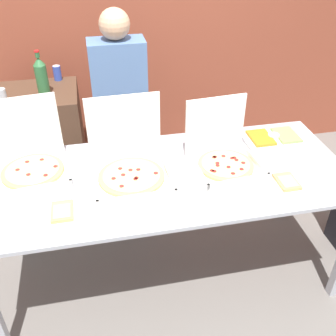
{
  "coord_description": "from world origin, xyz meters",
  "views": [
    {
      "loc": [
        -0.41,
        -1.96,
        2.34
      ],
      "look_at": [
        0.0,
        0.0,
        0.95
      ],
      "focal_mm": 42.0,
      "sensor_mm": 36.0,
      "label": 1
    }
  ],
  "objects_px": {
    "pizza_box_far_right": "(130,164)",
    "soda_bottle": "(41,76)",
    "person_guest_plaid": "(122,119)",
    "pizza_box_far_left": "(31,160)",
    "paper_plate_front_center": "(287,182)",
    "soda_can_colored": "(57,73)",
    "soda_can_silver": "(2,97)",
    "veggie_tray": "(273,138)",
    "pizza_box_near_right": "(223,155)",
    "paper_plate_front_left": "(62,212)"
  },
  "relations": [
    {
      "from": "pizza_box_far_right",
      "to": "soda_bottle",
      "type": "distance_m",
      "value": 1.17
    },
    {
      "from": "pizza_box_far_right",
      "to": "soda_can_silver",
      "type": "bearing_deg",
      "value": 131.78
    },
    {
      "from": "pizza_box_far_right",
      "to": "paper_plate_front_center",
      "type": "height_order",
      "value": "pizza_box_far_right"
    },
    {
      "from": "soda_bottle",
      "to": "pizza_box_far_right",
      "type": "bearing_deg",
      "value": -61.74
    },
    {
      "from": "pizza_box_near_right",
      "to": "paper_plate_front_left",
      "type": "height_order",
      "value": "pizza_box_near_right"
    },
    {
      "from": "soda_can_silver",
      "to": "pizza_box_far_left",
      "type": "bearing_deg",
      "value": -71.92
    },
    {
      "from": "pizza_box_far_right",
      "to": "soda_can_colored",
      "type": "height_order",
      "value": "pizza_box_far_right"
    },
    {
      "from": "soda_can_colored",
      "to": "person_guest_plaid",
      "type": "distance_m",
      "value": 0.77
    },
    {
      "from": "paper_plate_front_center",
      "to": "pizza_box_far_right",
      "type": "bearing_deg",
      "value": 162.6
    },
    {
      "from": "paper_plate_front_left",
      "to": "paper_plate_front_center",
      "type": "height_order",
      "value": "same"
    },
    {
      "from": "pizza_box_far_left",
      "to": "paper_plate_front_center",
      "type": "height_order",
      "value": "pizza_box_far_left"
    },
    {
      "from": "pizza_box_far_left",
      "to": "veggie_tray",
      "type": "relative_size",
      "value": 1.17
    },
    {
      "from": "paper_plate_front_left",
      "to": "person_guest_plaid",
      "type": "distance_m",
      "value": 1.1
    },
    {
      "from": "veggie_tray",
      "to": "person_guest_plaid",
      "type": "xyz_separation_m",
      "value": [
        -1.03,
        0.52,
        -0.01
      ]
    },
    {
      "from": "pizza_box_far_right",
      "to": "veggie_tray",
      "type": "height_order",
      "value": "pizza_box_far_right"
    },
    {
      "from": "pizza_box_far_right",
      "to": "paper_plate_front_left",
      "type": "distance_m",
      "value": 0.51
    },
    {
      "from": "pizza_box_far_left",
      "to": "veggie_tray",
      "type": "xyz_separation_m",
      "value": [
        1.65,
        0.03,
        -0.06
      ]
    },
    {
      "from": "pizza_box_far_right",
      "to": "paper_plate_front_center",
      "type": "bearing_deg",
      "value": -18.87
    },
    {
      "from": "veggie_tray",
      "to": "soda_can_silver",
      "type": "distance_m",
      "value": 2.02
    },
    {
      "from": "pizza_box_near_right",
      "to": "soda_bottle",
      "type": "relative_size",
      "value": 1.31
    },
    {
      "from": "paper_plate_front_left",
      "to": "paper_plate_front_center",
      "type": "relative_size",
      "value": 1.22
    },
    {
      "from": "veggie_tray",
      "to": "pizza_box_far_right",
      "type": "bearing_deg",
      "value": -169.11
    },
    {
      "from": "pizza_box_far_left",
      "to": "paper_plate_front_center",
      "type": "distance_m",
      "value": 1.59
    },
    {
      "from": "pizza_box_near_right",
      "to": "pizza_box_far_left",
      "type": "xyz_separation_m",
      "value": [
        -1.21,
        0.18,
        0.0
      ]
    },
    {
      "from": "pizza_box_far_right",
      "to": "soda_bottle",
      "type": "bearing_deg",
      "value": 116.78
    },
    {
      "from": "soda_can_colored",
      "to": "person_guest_plaid",
      "type": "relative_size",
      "value": 0.07
    },
    {
      "from": "soda_can_silver",
      "to": "person_guest_plaid",
      "type": "relative_size",
      "value": 0.07
    },
    {
      "from": "pizza_box_far_left",
      "to": "person_guest_plaid",
      "type": "distance_m",
      "value": 0.83
    },
    {
      "from": "veggie_tray",
      "to": "paper_plate_front_center",
      "type": "bearing_deg",
      "value": -104.78
    },
    {
      "from": "soda_bottle",
      "to": "soda_can_silver",
      "type": "bearing_deg",
      "value": -156.55
    },
    {
      "from": "soda_bottle",
      "to": "soda_can_colored",
      "type": "relative_size",
      "value": 2.81
    },
    {
      "from": "person_guest_plaid",
      "to": "pizza_box_far_right",
      "type": "bearing_deg",
      "value": 88.13
    },
    {
      "from": "pizza_box_far_left",
      "to": "paper_plate_front_left",
      "type": "bearing_deg",
      "value": -74.82
    },
    {
      "from": "paper_plate_front_left",
      "to": "pizza_box_near_right",
      "type": "bearing_deg",
      "value": 15.53
    },
    {
      "from": "pizza_box_far_left",
      "to": "paper_plate_front_center",
      "type": "xyz_separation_m",
      "value": [
        1.52,
        -0.47,
        -0.06
      ]
    },
    {
      "from": "pizza_box_near_right",
      "to": "paper_plate_front_center",
      "type": "height_order",
      "value": "pizza_box_near_right"
    },
    {
      "from": "pizza_box_far_right",
      "to": "soda_can_colored",
      "type": "distance_m",
      "value": 1.37
    },
    {
      "from": "veggie_tray",
      "to": "soda_bottle",
      "type": "distance_m",
      "value": 1.81
    },
    {
      "from": "soda_bottle",
      "to": "person_guest_plaid",
      "type": "distance_m",
      "value": 0.7
    },
    {
      "from": "soda_can_colored",
      "to": "soda_can_silver",
      "type": "bearing_deg",
      "value": -134.04
    },
    {
      "from": "veggie_tray",
      "to": "soda_can_silver",
      "type": "bearing_deg",
      "value": 160.02
    },
    {
      "from": "pizza_box_far_right",
      "to": "person_guest_plaid",
      "type": "xyz_separation_m",
      "value": [
        0.02,
        0.72,
        -0.06
      ]
    },
    {
      "from": "paper_plate_front_center",
      "to": "person_guest_plaid",
      "type": "bearing_deg",
      "value": 131.7
    },
    {
      "from": "veggie_tray",
      "to": "soda_can_silver",
      "type": "xyz_separation_m",
      "value": [
        -1.89,
        0.69,
        0.19
      ]
    },
    {
      "from": "soda_can_colored",
      "to": "soda_bottle",
      "type": "bearing_deg",
      "value": -109.62
    },
    {
      "from": "soda_bottle",
      "to": "soda_can_colored",
      "type": "distance_m",
      "value": 0.31
    },
    {
      "from": "pizza_box_far_right",
      "to": "veggie_tray",
      "type": "xyz_separation_m",
      "value": [
        1.05,
        0.2,
        -0.06
      ]
    },
    {
      "from": "pizza_box_far_left",
      "to": "soda_bottle",
      "type": "xyz_separation_m",
      "value": [
        0.06,
        0.84,
        0.23
      ]
    },
    {
      "from": "paper_plate_front_left",
      "to": "paper_plate_front_center",
      "type": "distance_m",
      "value": 1.33
    },
    {
      "from": "soda_can_colored",
      "to": "paper_plate_front_center",
      "type": "bearing_deg",
      "value": -49.11
    }
  ]
}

